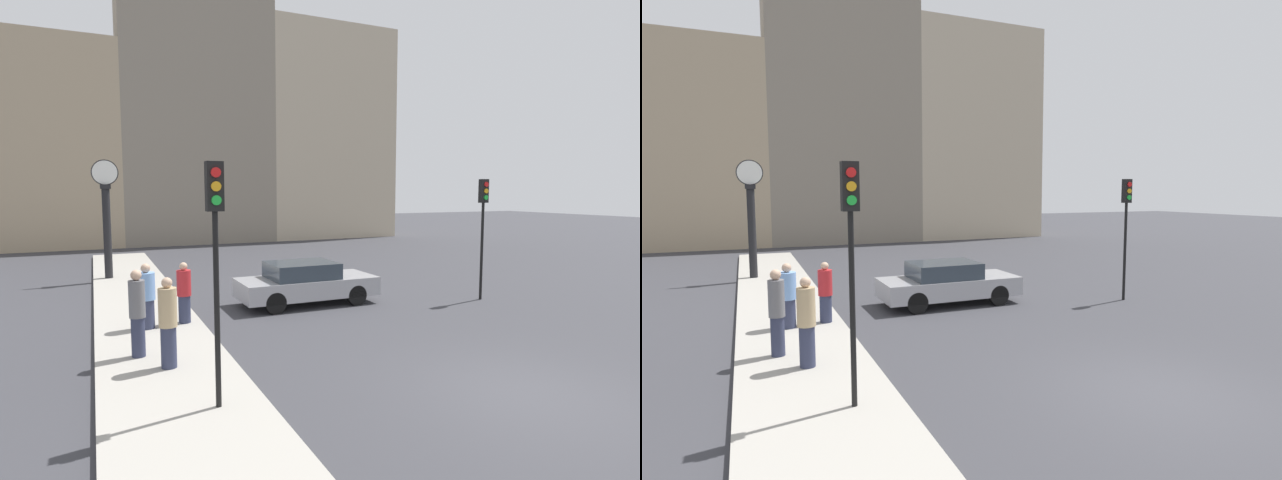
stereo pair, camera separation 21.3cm
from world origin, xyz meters
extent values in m
plane|color=#38383D|center=(0.00, 0.00, 0.00)|extent=(120.00, 120.00, 0.00)
cube|color=#A39E93|center=(-5.63, 10.34, 0.07)|extent=(2.59, 24.68, 0.14)
cube|color=tan|center=(-9.86, 29.21, 6.37)|extent=(9.59, 5.00, 12.73)
cube|color=gray|center=(-0.10, 29.21, 8.89)|extent=(9.94, 5.00, 17.78)
cube|color=#B7A88E|center=(9.76, 29.21, 7.83)|extent=(9.78, 5.00, 15.67)
cube|color=#9E9EA3|center=(-0.78, 8.03, 0.56)|extent=(4.31, 1.85, 0.58)
cube|color=#2D3842|center=(-0.95, 8.03, 1.09)|extent=(2.07, 1.66, 0.49)
cylinder|color=black|center=(0.56, 8.84, 0.32)|extent=(0.64, 0.22, 0.64)
cylinder|color=black|center=(0.56, 7.21, 0.32)|extent=(0.64, 0.22, 0.64)
cylinder|color=black|center=(-2.12, 8.84, 0.32)|extent=(0.64, 0.22, 0.64)
cylinder|color=black|center=(-2.12, 7.21, 0.32)|extent=(0.64, 0.22, 0.64)
cylinder|color=black|center=(-5.13, 1.36, 1.70)|extent=(0.09, 0.09, 3.11)
cube|color=black|center=(-5.13, 1.36, 3.64)|extent=(0.26, 0.20, 0.76)
cylinder|color=red|center=(-5.13, 1.24, 3.84)|extent=(0.15, 0.04, 0.15)
cylinder|color=orange|center=(-5.13, 1.24, 3.64)|extent=(0.15, 0.04, 0.15)
cylinder|color=green|center=(-5.13, 1.24, 3.43)|extent=(0.15, 0.04, 0.15)
cylinder|color=black|center=(4.68, 6.24, 1.59)|extent=(0.09, 0.09, 3.18)
cube|color=black|center=(4.68, 6.24, 3.56)|extent=(0.26, 0.20, 0.76)
cylinder|color=red|center=(4.68, 6.12, 3.77)|extent=(0.15, 0.04, 0.15)
cylinder|color=orange|center=(4.68, 6.12, 3.56)|extent=(0.15, 0.04, 0.15)
cylinder|color=green|center=(4.68, 6.12, 3.35)|extent=(0.15, 0.04, 0.15)
cylinder|color=black|center=(-6.36, 14.82, 1.89)|extent=(0.30, 0.30, 3.49)
cube|color=black|center=(-6.36, 14.82, 3.72)|extent=(0.38, 0.38, 0.18)
cylinder|color=black|center=(-6.36, 14.82, 4.27)|extent=(0.99, 0.04, 0.99)
cylinder|color=white|center=(-6.36, 14.82, 4.27)|extent=(0.91, 0.06, 0.91)
cylinder|color=#2D334C|center=(-5.61, 3.51, 0.55)|extent=(0.30, 0.30, 0.81)
cylinder|color=tan|center=(-5.61, 3.51, 1.33)|extent=(0.35, 0.35, 0.76)
sphere|color=tan|center=(-5.61, 3.51, 1.82)|extent=(0.21, 0.21, 0.21)
cylinder|color=#2D334C|center=(-5.72, 6.59, 0.51)|extent=(0.37, 0.37, 0.73)
cylinder|color=#729ED8|center=(-5.72, 6.59, 1.21)|extent=(0.43, 0.43, 0.68)
sphere|color=tan|center=(-5.72, 6.59, 1.66)|extent=(0.23, 0.23, 0.23)
cylinder|color=#2D334C|center=(-4.77, 6.77, 0.50)|extent=(0.31, 0.31, 0.71)
cylinder|color=red|center=(-4.77, 6.77, 1.19)|extent=(0.36, 0.36, 0.67)
sphere|color=tan|center=(-4.77, 6.77, 1.63)|extent=(0.21, 0.21, 0.21)
cylinder|color=#2D334C|center=(-6.09, 4.43, 0.56)|extent=(0.28, 0.28, 0.83)
cylinder|color=slate|center=(-6.09, 4.43, 1.36)|extent=(0.33, 0.33, 0.77)
sphere|color=tan|center=(-6.09, 4.43, 1.85)|extent=(0.22, 0.22, 0.22)
camera|label=1|loc=(-6.84, -6.27, 3.57)|focal=28.00mm
camera|label=2|loc=(-6.64, -6.36, 3.57)|focal=28.00mm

